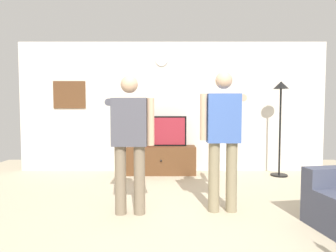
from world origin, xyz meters
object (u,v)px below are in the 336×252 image
Objects in this scene: wall_clock at (160,60)px; floor_lamp at (279,109)px; framed_picture at (68,95)px; person_standing_nearer_lamp at (128,136)px; person_standing_nearer_couch at (222,133)px; television at (160,131)px; tv_stand at (160,160)px.

floor_lamp is (2.31, -0.47, -1.01)m from wall_clock.
wall_clock is 0.14× the size of floor_lamp.
wall_clock is at bearing -0.15° from framed_picture.
person_standing_nearer_lamp is 0.97× the size of person_standing_nearer_couch.
television is 2.36m from floor_lamp.
floor_lamp is (4.23, -0.47, -0.29)m from framed_picture.
person_standing_nearer_couch is (0.83, -2.39, -1.32)m from wall_clock.
tv_stand is 1.36× the size of television.
floor_lamp reaches higher than person_standing_nearer_couch.
tv_stand is 2.37m from person_standing_nearer_couch.
person_standing_nearer_lamp is (-2.65, -2.01, -0.34)m from floor_lamp.
wall_clock is 2.06m from framed_picture.
person_standing_nearer_lamp is at bearing -97.74° from wall_clock.
floor_lamp is at bearing -11.45° from wall_clock.
person_standing_nearer_lamp is (-0.34, -2.48, -1.35)m from wall_clock.
person_standing_nearer_couch reaches higher than tv_stand.
wall_clock reaches higher than person_standing_nearer_couch.
tv_stand is 2.04× the size of framed_picture.
framed_picture is 0.36× the size of floor_lamp.
person_standing_nearer_couch is at bearing -41.05° from framed_picture.
framed_picture is at bearing 172.65° from television.
television is 2.08m from framed_picture.
person_standing_nearer_lamp is at bearing -98.57° from television.
television is 1.50× the size of framed_picture.
floor_lamp is at bearing -6.37° from framed_picture.
television is 0.59× the size of person_standing_nearer_lamp.
television is 0.57× the size of person_standing_nearer_couch.
television is at bearing 90.00° from tv_stand.
wall_clock is 2.56m from floor_lamp.
floor_lamp is 1.08× the size of person_standing_nearer_lamp.
floor_lamp is at bearing -4.40° from tv_stand.
television is 0.55× the size of floor_lamp.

